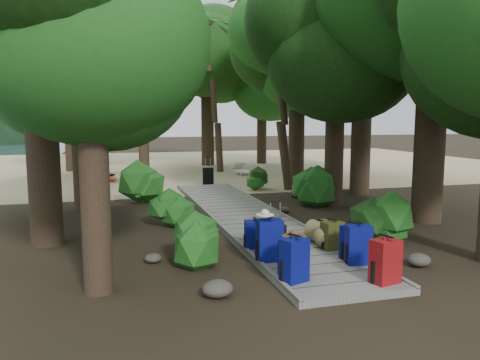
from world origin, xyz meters
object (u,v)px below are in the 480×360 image
object	(u,v)px
backpack_left_c	(269,238)
backpack_right_d	(332,234)
backpack_right_b	(359,242)
lone_suitcase_on_sand	(208,176)
backpack_left_b	(291,257)
backpack_right_c	(353,240)
backpack_right_a	(385,259)
duffel_right_khaki	(323,233)
suitcase_on_boardwalk	(275,240)
kayak	(109,176)
sun_lounger	(242,169)
backpack_left_a	(294,258)
backpack_left_d	(255,233)

from	to	relation	value
backpack_left_c	backpack_right_d	xyz separation A→B (m)	(1.45, 0.38, -0.11)
backpack_right_b	backpack_right_d	xyz separation A→B (m)	(-0.01, 0.98, -0.08)
backpack_left_c	lone_suitcase_on_sand	distance (m)	10.90
backpack_left_b	backpack_right_c	world-z (taller)	backpack_right_c
backpack_left_b	backpack_left_c	distance (m)	0.90
backpack_left_b	backpack_right_c	size ratio (longest dim) A/B	0.93
backpack_right_a	duffel_right_khaki	xyz separation A→B (m)	(0.11, 2.42, -0.16)
backpack_left_c	backpack_right_b	world-z (taller)	backpack_left_c
suitcase_on_boardwalk	kayak	bearing A→B (deg)	107.37
duffel_right_khaki	lone_suitcase_on_sand	world-z (taller)	lone_suitcase_on_sand
backpack_left_b	suitcase_on_boardwalk	xyz separation A→B (m)	(0.14, 1.15, -0.03)
backpack_left_b	sun_lounger	distance (m)	14.94
backpack_right_c	lone_suitcase_on_sand	bearing A→B (deg)	79.39
backpack_right_c	kayak	distance (m)	14.17
backpack_left_b	backpack_left_c	world-z (taller)	backpack_left_c
lone_suitcase_on_sand	backpack_left_a	bearing A→B (deg)	-89.25
kayak	backpack_left_d	bearing A→B (deg)	-92.67
backpack_left_c	backpack_left_a	bearing A→B (deg)	-85.92
backpack_left_b	backpack_left_c	xyz separation A→B (m)	(-0.06, 0.89, 0.09)
lone_suitcase_on_sand	sun_lounger	bearing A→B (deg)	57.31
suitcase_on_boardwalk	backpack_right_b	bearing A→B (deg)	-29.87
backpack_left_a	kayak	distance (m)	14.62
backpack_left_c	backpack_right_a	distance (m)	2.10
suitcase_on_boardwalk	sun_lounger	world-z (taller)	suitcase_on_boardwalk
backpack_right_b	backpack_left_d	bearing A→B (deg)	145.94
backpack_left_b	lone_suitcase_on_sand	distance (m)	11.78
duffel_right_khaki	kayak	distance (m)	13.08
backpack_left_c	backpack_right_a	size ratio (longest dim) A/B	1.09
backpack_left_d	backpack_right_d	bearing A→B (deg)	-9.04
backpack_right_c	kayak	bearing A→B (deg)	95.02
suitcase_on_boardwalk	duffel_right_khaki	bearing A→B (deg)	28.64
backpack_left_c	lone_suitcase_on_sand	size ratio (longest dim) A/B	1.23
backpack_right_d	duffel_right_khaki	distance (m)	0.45
backpack_left_b	backpack_right_d	size ratio (longest dim) A/B	1.06
backpack_right_c	backpack_right_d	distance (m)	0.70
backpack_right_c	suitcase_on_boardwalk	xyz separation A→B (m)	(-1.31, 0.57, -0.05)
backpack_right_b	lone_suitcase_on_sand	distance (m)	11.45
backpack_left_a	suitcase_on_boardwalk	size ratio (longest dim) A/B	1.29
backpack_left_d	suitcase_on_boardwalk	size ratio (longest dim) A/B	1.03
sun_lounger	suitcase_on_boardwalk	bearing A→B (deg)	-110.81
backpack_right_d	lone_suitcase_on_sand	distance (m)	10.46
suitcase_on_boardwalk	sun_lounger	distance (m)	13.79
backpack_right_d	suitcase_on_boardwalk	xyz separation A→B (m)	(-1.25, -0.13, -0.01)
sun_lounger	kayak	bearing A→B (deg)	176.99
backpack_left_d	kayak	xyz separation A→B (m)	(-2.76, 12.32, -0.23)
backpack_right_d	backpack_right_b	bearing A→B (deg)	-98.76
backpack_left_b	lone_suitcase_on_sand	xyz separation A→B (m)	(1.08, 11.73, -0.08)
backpack_right_c	lone_suitcase_on_sand	distance (m)	11.16
backpack_left_b	backpack_right_b	xyz separation A→B (m)	(1.40, 0.29, 0.06)
backpack_right_b	backpack_right_d	size ratio (longest dim) A/B	1.26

